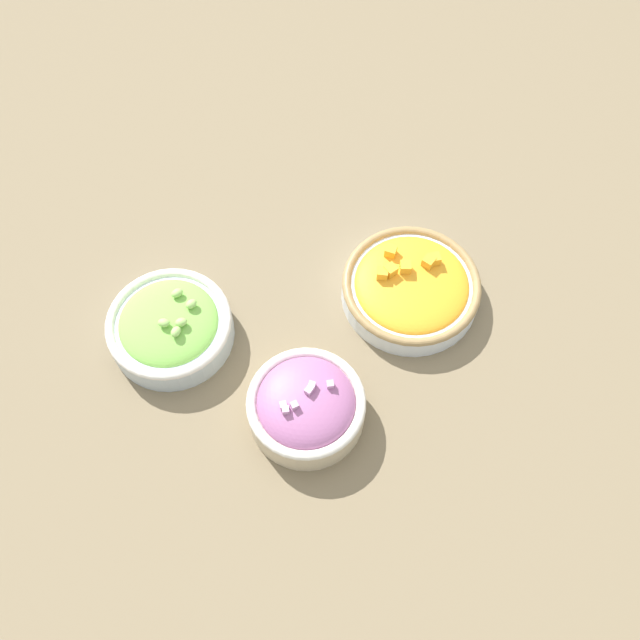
% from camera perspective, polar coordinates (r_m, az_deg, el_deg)
% --- Properties ---
extents(ground_plane, '(3.00, 3.00, 0.00)m').
position_cam_1_polar(ground_plane, '(0.95, 0.00, -0.86)').
color(ground_plane, '#75664C').
extents(bowl_red_onion, '(0.15, 0.15, 0.07)m').
position_cam_1_polar(bowl_red_onion, '(0.87, -1.11, -6.86)').
color(bowl_red_onion, beige).
rests_on(bowl_red_onion, ground_plane).
extents(bowl_squash, '(0.19, 0.19, 0.06)m').
position_cam_1_polar(bowl_squash, '(0.97, 7.28, 2.64)').
color(bowl_squash, silver).
rests_on(bowl_squash, ground_plane).
extents(bowl_lettuce, '(0.16, 0.16, 0.06)m').
position_cam_1_polar(bowl_lettuce, '(0.94, -11.92, -0.48)').
color(bowl_lettuce, '#B2C1CC').
rests_on(bowl_lettuce, ground_plane).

